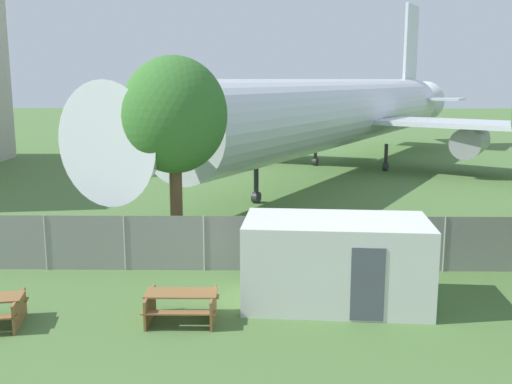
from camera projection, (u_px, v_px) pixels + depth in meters
perimeter_fence at (204, 243)px, 19.08m from camera, size 56.07×0.07×1.79m
airplane at (344, 113)px, 39.51m from camera, size 34.66×42.26×12.44m
portable_cabin at (336, 262)px, 16.23m from camera, size 5.11×2.95×2.35m
picnic_bench_near_cabin at (181, 303)px, 15.14m from camera, size 1.82×1.41×0.76m
tree_far_right at (174, 116)px, 20.12m from camera, size 3.59×3.59×6.84m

